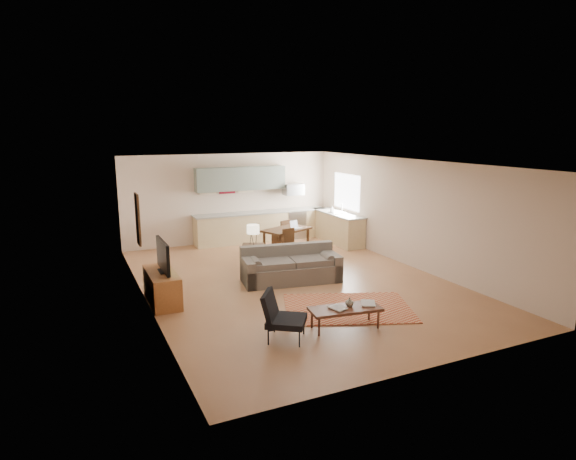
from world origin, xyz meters
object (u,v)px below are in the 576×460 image
sofa (291,264)px  tv_credenza (162,287)px  coffee_table (345,318)px  dining_table (286,241)px  console_table (253,257)px  armchair (286,316)px

sofa → tv_credenza: sofa is taller
coffee_table → dining_table: 5.38m
console_table → dining_table: size_ratio=0.46×
sofa → console_table: sofa is taller
sofa → coffee_table: 2.81m
coffee_table → armchair: size_ratio=1.55×
sofa → dining_table: size_ratio=1.68×
armchair → dining_table: size_ratio=0.60×
armchair → console_table: bearing=21.1°
coffee_table → console_table: bearing=99.9°
armchair → tv_credenza: bearing=64.7°
console_table → dining_table: (1.42, 1.13, 0.03)m
armchair → console_table: 4.20m
console_table → tv_credenza: bearing=-126.3°
coffee_table → tv_credenza: bearing=142.9°
sofa → tv_credenza: size_ratio=1.67×
coffee_table → console_table: (-0.14, 4.09, 0.13)m
tv_credenza → dining_table: 4.70m
tv_credenza → console_table: tv_credenza is taller
sofa → console_table: bearing=116.8°
tv_credenza → dining_table: dining_table is taller
console_table → coffee_table: bearing=-64.3°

